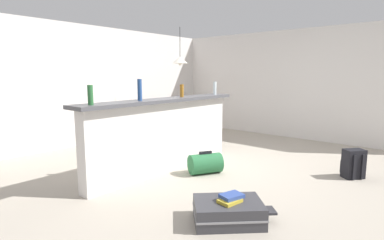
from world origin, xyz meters
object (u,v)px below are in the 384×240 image
object	(u,v)px
bottle_amber	(182,91)
book_stack	(231,198)
bottle_blue	(140,90)
dining_chair_far_side	(167,115)
backpack_black	(353,164)
suitcase_flat_charcoal	(228,212)
dining_table	(180,112)
pendant_lamp	(180,60)
duffel_bag_green	(205,164)
bottle_clear	(215,88)
dining_chair_near_partition	(194,120)
bottle_green	(90,95)

from	to	relation	value
bottle_amber	book_stack	xyz separation A→B (m)	(-1.18, -1.72, -0.97)
bottle_blue	dining_chair_far_side	bearing A→B (deg)	37.96
dining_chair_far_side	backpack_black	xyz separation A→B (m)	(-0.43, -4.20, -0.31)
suitcase_flat_charcoal	dining_table	bearing A→B (deg)	49.28
book_stack	pendant_lamp	bearing A→B (deg)	49.58
suitcase_flat_charcoal	backpack_black	distance (m)	2.38
bottle_amber	backpack_black	world-z (taller)	bottle_amber
bottle_amber	backpack_black	distance (m)	2.77
bottle_blue	bottle_amber	bearing A→B (deg)	0.08
dining_chair_far_side	duffel_bag_green	distance (m)	2.97
duffel_bag_green	backpack_black	distance (m)	2.13
dining_chair_far_side	suitcase_flat_charcoal	world-z (taller)	dining_chair_far_side
bottle_clear	dining_table	xyz separation A→B (m)	(0.64, 1.43, -0.59)
dining_table	book_stack	size ratio (longest dim) A/B	3.70
dining_chair_near_partition	book_stack	size ratio (longest dim) A/B	3.13
book_stack	dining_chair_near_partition	bearing A→B (deg)	45.58
bottle_amber	dining_table	world-z (taller)	bottle_amber
bottle_green	dining_chair_near_partition	distance (m)	3.25
pendant_lamp	duffel_bag_green	size ratio (longest dim) A/B	1.46
dining_chair_far_side	suitcase_flat_charcoal	size ratio (longest dim) A/B	1.11
pendant_lamp	duffel_bag_green	bearing A→B (deg)	-128.79
dining_chair_near_partition	backpack_black	size ratio (longest dim) A/B	2.21
duffel_bag_green	backpack_black	xyz separation A→B (m)	(1.22, -1.75, 0.05)
bottle_green	suitcase_flat_charcoal	distance (m)	2.07
dining_chair_near_partition	pendant_lamp	bearing A→B (deg)	83.33
bottle_blue	book_stack	world-z (taller)	bottle_blue
dining_table	pendant_lamp	bearing A→B (deg)	-133.00
bottle_green	bottle_blue	size ratio (longest dim) A/B	0.80
suitcase_flat_charcoal	backpack_black	xyz separation A→B (m)	(2.30, -0.61, 0.09)
bottle_clear	pendant_lamp	xyz separation A→B (m)	(0.61, 1.40, 0.55)
dining_table	duffel_bag_green	world-z (taller)	dining_table
bottle_amber	duffel_bag_green	size ratio (longest dim) A/B	0.36
bottle_green	bottle_amber	size ratio (longest dim) A/B	1.18
pendant_lamp	dining_table	bearing A→B (deg)	47.00
bottle_blue	book_stack	size ratio (longest dim) A/B	1.00
pendant_lamp	book_stack	size ratio (longest dim) A/B	2.78
dining_table	dining_chair_far_side	distance (m)	0.53
suitcase_flat_charcoal	duffel_bag_green	world-z (taller)	duffel_bag_green
duffel_bag_green	book_stack	bearing A→B (deg)	-132.94
book_stack	bottle_clear	bearing A→B (deg)	39.84
bottle_blue	dining_table	distance (m)	2.77
bottle_clear	suitcase_flat_charcoal	size ratio (longest dim) A/B	0.28
dining_chair_far_side	pendant_lamp	size ratio (longest dim) A/B	1.13
bottle_amber	dining_chair_far_side	distance (m)	2.53
bottle_green	backpack_black	world-z (taller)	bottle_green
bottle_blue	pendant_lamp	xyz separation A→B (m)	(2.30, 1.34, 0.52)
bottle_amber	bottle_clear	xyz separation A→B (m)	(0.81, -0.06, 0.02)
bottle_amber	book_stack	world-z (taller)	bottle_amber
suitcase_flat_charcoal	book_stack	size ratio (longest dim) A/B	2.83
duffel_bag_green	suitcase_flat_charcoal	bearing A→B (deg)	-133.67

